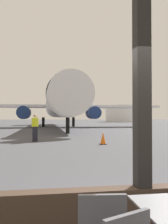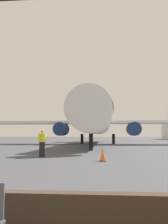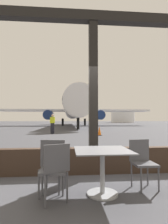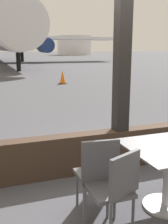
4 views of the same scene
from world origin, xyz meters
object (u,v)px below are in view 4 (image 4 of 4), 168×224
at_px(cafe_chair_window_left, 116,186).
at_px(cafe_chair_aisle_left, 98,171).
at_px(airplane, 4,35).
at_px(fuel_storage_tank, 75,45).
at_px(traffic_cone, 63,77).
at_px(dining_table, 167,169).

bearing_deg(cafe_chair_window_left, cafe_chair_aisle_left, 96.45).
distance_m(cafe_chair_window_left, airplane, 35.42).
bearing_deg(cafe_chair_aisle_left, fuel_storage_tank, 72.32).
relative_size(cafe_chair_window_left, traffic_cone, 1.27).
distance_m(cafe_chair_aisle_left, airplane, 35.06).
bearing_deg(cafe_chair_window_left, fuel_storage_tank, 72.43).
distance_m(airplane, traffic_cone, 23.73).
xyz_separation_m(airplane, fuel_storage_tank, (22.07, 39.19, -0.82)).
distance_m(dining_table, fuel_storage_tank, 77.64).
bearing_deg(airplane, fuel_storage_tank, 60.61).
relative_size(dining_table, airplane, 0.03).
distance_m(cafe_chair_aisle_left, traffic_cone, 11.74).
xyz_separation_m(cafe_chair_aisle_left, airplane, (1.55, 34.90, 2.94)).
bearing_deg(airplane, cafe_chair_aisle_left, -92.54).
bearing_deg(traffic_cone, dining_table, -99.49).
distance_m(traffic_cone, fuel_storage_tank, 66.10).
distance_m(cafe_chair_window_left, cafe_chair_aisle_left, 0.36).
relative_size(dining_table, cafe_chair_aisle_left, 1.01).
bearing_deg(dining_table, airplane, 88.81).
height_order(dining_table, cafe_chair_window_left, cafe_chair_window_left).
distance_m(cafe_chair_window_left, traffic_cone, 12.08).
relative_size(cafe_chair_window_left, airplane, 0.02).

